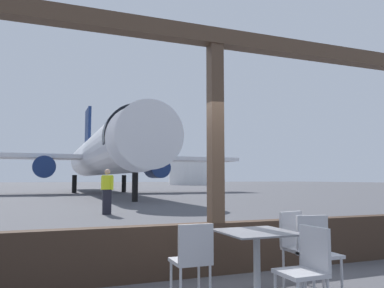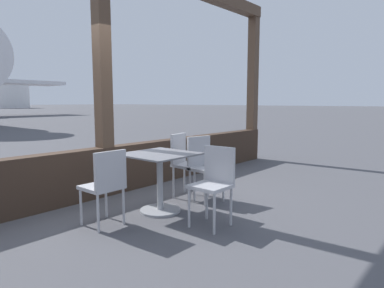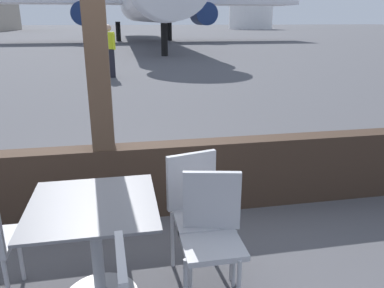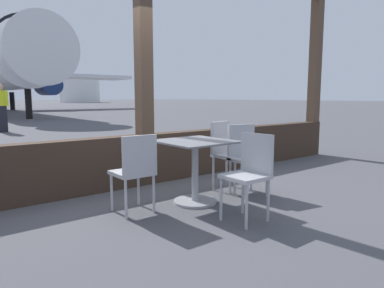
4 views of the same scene
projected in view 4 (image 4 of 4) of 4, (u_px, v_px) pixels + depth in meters
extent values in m
cube|color=#38281E|center=(145.00, 159.00, 5.18)|extent=(8.78, 0.24, 0.73)
cube|color=#4C3828|center=(144.00, 67.00, 5.00)|extent=(0.20, 0.20, 3.39)
cube|color=#4C3828|center=(315.00, 77.00, 7.64)|extent=(0.20, 0.20, 3.39)
cube|color=slate|center=(195.00, 141.00, 4.16)|extent=(0.82, 0.82, 0.02)
cylinder|color=#9EA0A5|center=(195.00, 173.00, 4.21)|extent=(0.08, 0.08, 0.74)
cylinder|color=#9EA0A5|center=(195.00, 201.00, 4.26)|extent=(0.52, 0.52, 0.03)
cube|color=#B2B2B7|center=(132.00, 173.00, 3.86)|extent=(0.40, 0.40, 0.04)
cube|color=#B2B2B7|center=(140.00, 155.00, 3.69)|extent=(0.40, 0.04, 0.41)
cylinder|color=#B2B2B7|center=(112.00, 192.00, 3.92)|extent=(0.03, 0.03, 0.44)
cylinder|color=#B2B2B7|center=(138.00, 187.00, 4.13)|extent=(0.03, 0.03, 0.44)
cylinder|color=#B2B2B7|center=(126.00, 199.00, 3.66)|extent=(0.03, 0.03, 0.44)
cylinder|color=#B2B2B7|center=(154.00, 193.00, 3.86)|extent=(0.03, 0.03, 0.44)
cube|color=#B2B2B7|center=(249.00, 160.00, 4.54)|extent=(0.40, 0.40, 0.04)
cube|color=#B2B2B7|center=(241.00, 140.00, 4.67)|extent=(0.40, 0.12, 0.43)
cylinder|color=#B2B2B7|center=(267.00, 179.00, 4.50)|extent=(0.03, 0.03, 0.46)
cylinder|color=#B2B2B7|center=(245.00, 182.00, 4.35)|extent=(0.03, 0.03, 0.46)
cylinder|color=#B2B2B7|center=(251.00, 174.00, 4.80)|extent=(0.03, 0.03, 0.46)
cylinder|color=#B2B2B7|center=(230.00, 176.00, 4.65)|extent=(0.03, 0.03, 0.46)
cube|color=#B2B2B7|center=(231.00, 156.00, 4.80)|extent=(0.40, 0.40, 0.04)
cube|color=#B2B2B7|center=(220.00, 137.00, 4.87)|extent=(0.40, 0.14, 0.44)
cylinder|color=#B2B2B7|center=(247.00, 172.00, 4.86)|extent=(0.03, 0.03, 0.48)
cylinder|color=#B2B2B7|center=(235.00, 177.00, 4.59)|extent=(0.03, 0.03, 0.48)
cylinder|color=#B2B2B7|center=(227.00, 169.00, 5.06)|extent=(0.03, 0.03, 0.48)
cylinder|color=#B2B2B7|center=(213.00, 173.00, 4.80)|extent=(0.03, 0.03, 0.48)
cube|color=#B2B2B7|center=(245.00, 177.00, 3.57)|extent=(0.40, 0.40, 0.04)
cube|color=#B2B2B7|center=(257.00, 153.00, 3.66)|extent=(0.06, 0.40, 0.41)
cylinder|color=#B2B2B7|center=(247.00, 206.00, 3.37)|extent=(0.03, 0.03, 0.47)
cylinder|color=#B2B2B7|center=(221.00, 198.00, 3.62)|extent=(0.03, 0.03, 0.47)
cylinder|color=#B2B2B7|center=(268.00, 199.00, 3.59)|extent=(0.03, 0.03, 0.47)
cylinder|color=#B2B2B7|center=(243.00, 193.00, 3.84)|extent=(0.03, 0.03, 0.47)
cone|color=silver|center=(36.00, 50.00, 18.22)|extent=(3.71, 2.60, 3.71)
cylinder|color=black|center=(27.00, 51.00, 19.67)|extent=(3.98, 0.90, 3.98)
cube|color=silver|center=(66.00, 76.00, 36.23)|extent=(12.91, 4.20, 0.36)
cylinder|color=navy|center=(48.00, 85.00, 33.87)|extent=(1.90, 3.20, 1.90)
cylinder|color=black|center=(29.00, 104.00, 20.30)|extent=(0.36, 0.36, 1.72)
cylinder|color=black|center=(12.00, 101.00, 34.24)|extent=(0.44, 0.44, 1.72)
cube|color=black|center=(2.00, 119.00, 12.72)|extent=(0.32, 0.20, 0.95)
cube|color=yellow|center=(1.00, 98.00, 12.62)|extent=(0.40, 0.22, 0.55)
sphere|color=tan|center=(0.00, 87.00, 12.56)|extent=(0.22, 0.22, 0.22)
cylinder|color=yellow|center=(7.00, 99.00, 12.59)|extent=(0.09, 0.09, 0.52)
cylinder|color=white|center=(79.00, 91.00, 80.28)|extent=(9.00, 9.00, 5.19)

